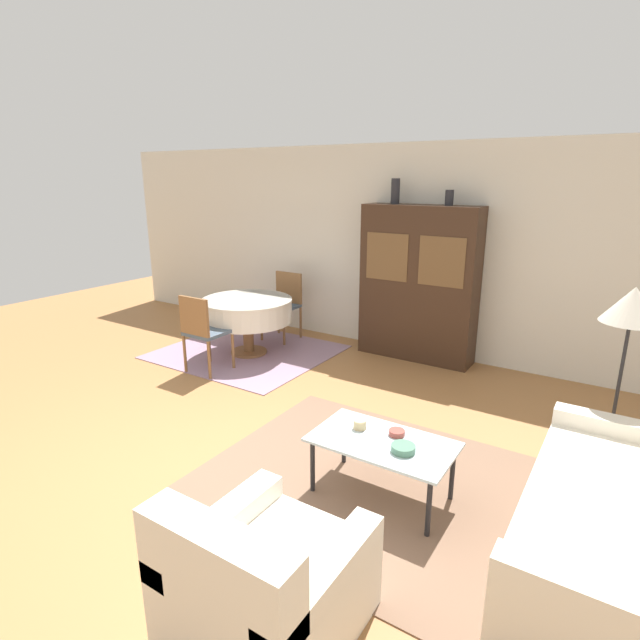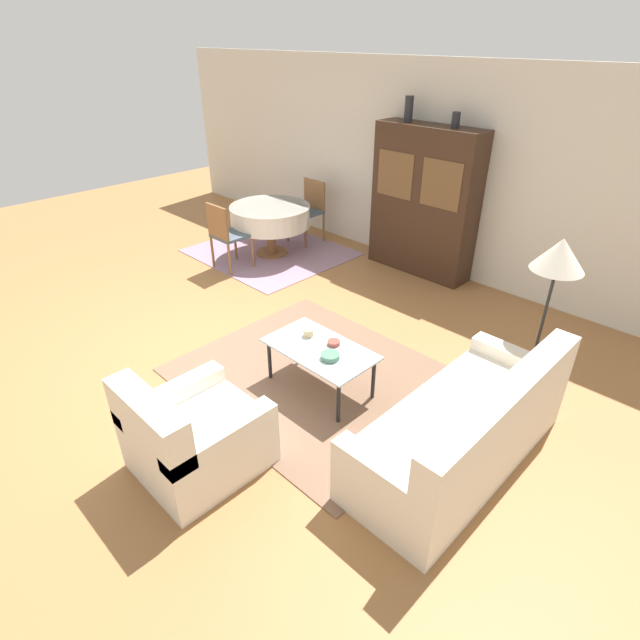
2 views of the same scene
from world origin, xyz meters
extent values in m
plane|color=#9E6B3D|center=(0.00, 0.00, 0.00)|extent=(14.00, 14.00, 0.00)
cube|color=beige|center=(0.00, 3.63, 1.35)|extent=(10.00, 0.06, 2.70)
cube|color=brown|center=(1.21, 0.54, 0.01)|extent=(2.53, 2.14, 0.01)
cube|color=gray|center=(-1.57, 2.31, 0.01)|extent=(2.16, 1.94, 0.01)
cube|color=silver|center=(2.74, 0.56, 0.23)|extent=(0.83, 2.00, 0.45)
cube|color=silver|center=(2.74, -0.36, 0.51)|extent=(0.83, 0.16, 0.12)
cube|color=silver|center=(2.74, 1.48, 0.51)|extent=(0.83, 0.16, 0.12)
cube|color=silver|center=(1.37, -0.88, 0.22)|extent=(0.83, 0.90, 0.44)
cube|color=silver|center=(1.37, -1.23, 0.64)|extent=(0.83, 0.20, 0.40)
cube|color=silver|center=(1.03, -0.88, 0.50)|extent=(0.16, 0.90, 0.12)
cube|color=silver|center=(1.70, -0.88, 0.50)|extent=(0.16, 0.90, 0.12)
cylinder|color=black|center=(0.90, 0.22, 0.22)|extent=(0.04, 0.04, 0.43)
cylinder|color=black|center=(1.80, 0.22, 0.22)|extent=(0.04, 0.04, 0.43)
cylinder|color=black|center=(0.90, 0.68, 0.22)|extent=(0.04, 0.04, 0.43)
cylinder|color=black|center=(1.80, 0.68, 0.22)|extent=(0.04, 0.04, 0.43)
cube|color=silver|center=(1.35, 0.45, 0.45)|extent=(1.02, 0.59, 0.02)
cube|color=#382316|center=(0.41, 3.38, 0.98)|extent=(1.47, 0.41, 1.95)
cube|color=brown|center=(0.05, 3.17, 1.32)|extent=(0.56, 0.01, 0.59)
cube|color=brown|center=(0.76, 3.17, 1.32)|extent=(0.56, 0.01, 0.59)
cylinder|color=brown|center=(-1.51, 2.29, 0.03)|extent=(0.48, 0.48, 0.03)
cylinder|color=brown|center=(-1.51, 2.29, 0.23)|extent=(0.14, 0.14, 0.44)
cylinder|color=silver|center=(-1.51, 2.29, 0.60)|extent=(1.17, 1.17, 0.30)
cylinder|color=silver|center=(-1.51, 2.29, 0.74)|extent=(1.18, 1.18, 0.03)
cylinder|color=brown|center=(-1.71, 1.77, 0.24)|extent=(0.04, 0.04, 0.46)
cylinder|color=brown|center=(-1.31, 1.77, 0.24)|extent=(0.04, 0.04, 0.46)
cylinder|color=brown|center=(-1.71, 1.37, 0.24)|extent=(0.04, 0.04, 0.46)
cylinder|color=brown|center=(-1.31, 1.37, 0.24)|extent=(0.04, 0.04, 0.46)
cube|color=#475666|center=(-1.51, 1.57, 0.49)|extent=(0.44, 0.44, 0.04)
cube|color=brown|center=(-1.51, 1.37, 0.73)|extent=(0.44, 0.04, 0.45)
cylinder|color=brown|center=(-1.31, 2.81, 0.24)|extent=(0.04, 0.04, 0.46)
cylinder|color=brown|center=(-1.71, 2.81, 0.24)|extent=(0.04, 0.04, 0.46)
cylinder|color=brown|center=(-1.31, 3.22, 0.24)|extent=(0.04, 0.04, 0.46)
cylinder|color=brown|center=(-1.71, 3.22, 0.24)|extent=(0.04, 0.04, 0.46)
cube|color=#475666|center=(-1.51, 3.02, 0.49)|extent=(0.44, 0.44, 0.04)
cube|color=brown|center=(-1.51, 3.22, 0.73)|extent=(0.44, 0.04, 0.45)
cylinder|color=black|center=(2.72, 1.93, 0.01)|extent=(0.28, 0.28, 0.02)
cylinder|color=black|center=(2.72, 1.93, 0.62)|extent=(0.03, 0.03, 1.19)
cone|color=silver|center=(2.72, 1.93, 1.34)|extent=(0.45, 0.45, 0.28)
cylinder|color=tan|center=(1.12, 0.52, 0.49)|extent=(0.10, 0.10, 0.07)
cylinder|color=#4C7A60|center=(1.53, 0.39, 0.48)|extent=(0.17, 0.17, 0.05)
cylinder|color=#9E4238|center=(1.40, 0.58, 0.48)|extent=(0.12, 0.12, 0.04)
cylinder|color=#232328|center=(0.04, 3.38, 2.11)|extent=(0.11, 0.11, 0.31)
cylinder|color=#232328|center=(0.73, 3.38, 2.04)|extent=(0.10, 0.10, 0.18)
camera|label=1|loc=(2.71, -2.49, 2.28)|focal=28.00mm
camera|label=2|loc=(4.03, -2.26, 2.96)|focal=28.00mm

